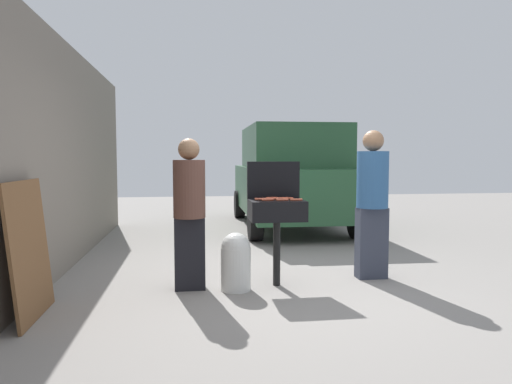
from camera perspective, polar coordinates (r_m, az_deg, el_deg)
The scene contains 17 objects.
ground_plane at distance 5.31m, azimuth 3.59°, elevation -11.17°, with size 24.00×24.00×0.00m, color gray.
house_wall_side at distance 6.24m, azimuth -23.38°, elevation 4.09°, with size 0.24×8.00×2.86m, color slate.
bbq_grill at distance 5.10m, azimuth 2.56°, elevation -2.62°, with size 0.60×0.44×0.95m.
grill_lid_open at distance 5.29m, azimuth 2.14°, elevation 1.48°, with size 0.60×0.05×0.42m, color black.
hot_dog_0 at distance 5.17m, azimuth 3.23°, elevation -0.77°, with size 0.03×0.03×0.13m, color #B74C33.
hot_dog_1 at distance 4.99m, azimuth 3.25°, elevation -0.95°, with size 0.03×0.03×0.13m, color #C6593D.
hot_dog_2 at distance 5.18m, azimuth 1.93°, elevation -0.76°, with size 0.03×0.03×0.13m, color #AD4228.
hot_dog_3 at distance 5.06m, azimuth 0.57°, elevation -0.88°, with size 0.03×0.03×0.13m, color #C6593D.
hot_dog_4 at distance 5.01m, azimuth 4.96°, elevation -0.94°, with size 0.03×0.03×0.13m, color #C6593D.
hot_dog_5 at distance 5.10m, azimuth 2.01°, elevation -0.84°, with size 0.03×0.03×0.13m, color #B74C33.
hot_dog_6 at distance 5.14m, azimuth 3.86°, elevation -0.81°, with size 0.03×0.03×0.13m, color #AD4228.
hot_dog_7 at distance 4.98m, azimuth 1.43°, elevation -0.96°, with size 0.03×0.03×0.13m, color #B74C33.
propane_tank at distance 4.99m, azimuth -2.49°, elevation -8.36°, with size 0.32×0.32×0.62m.
person_left at distance 4.98m, azimuth -8.16°, elevation -1.97°, with size 0.34×0.34×1.61m.
person_right at distance 5.57m, azimuth 14.05°, elevation -0.78°, with size 0.36×0.36×1.72m.
parked_minivan at distance 9.44m, azimuth 4.27°, elevation 1.89°, with size 2.08×4.43×2.02m.
leaning_board at distance 4.53m, azimuth -26.01°, elevation -6.39°, with size 0.03×0.90×1.21m, color brown.
Camera 1 is at (-1.03, -5.01, 1.41)m, focal length 32.66 mm.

